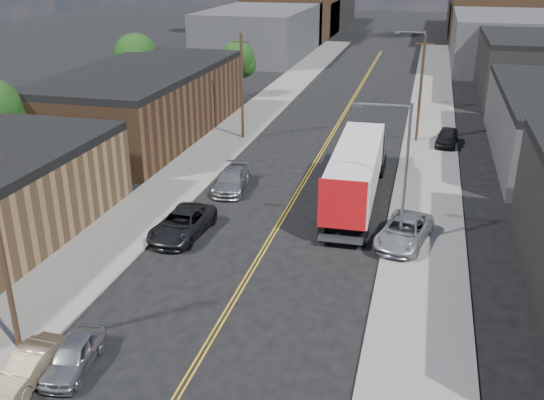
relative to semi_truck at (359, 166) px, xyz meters
The scene contains 26 objects.
ground 28.27m from the semi_truck, 99.20° to the left, with size 260.00×260.00×0.00m, color black.
centerline 13.79m from the semi_truck, 109.38° to the left, with size 0.32×120.00×0.01m, color gold.
sidewalk_left 19.12m from the semi_truck, 137.58° to the left, with size 5.00×140.00×0.15m, color slate.
sidewalk_right 13.95m from the semi_truck, 68.65° to the left, with size 5.00×140.00×0.15m, color slate.
warehouse_brown 25.41m from the semi_truck, 152.34° to the left, with size 12.00×26.00×6.60m.
industrial_right_c 43.49m from the semi_truck, 66.26° to the left, with size 14.00×22.00×7.60m.
skyline_left_a 67.42m from the semi_truck, 111.32° to the left, with size 16.00×30.00×8.00m, color #333436.
skyline_right_a 64.69m from the semi_truck, 76.13° to the left, with size 16.00×30.00×8.00m, color #333436.
skyline_left_b 91.18m from the semi_truck, 105.59° to the left, with size 16.00×26.00×10.00m, color #503420.
skyline_right_b 89.18m from the semi_truck, 79.99° to the left, with size 16.00×26.00×10.00m, color #503420.
skyline_left_c 110.54m from the semi_truck, 102.81° to the left, with size 16.00×40.00×7.00m, color black.
skyline_right_c 108.90m from the semi_truck, 81.82° to the left, with size 16.00×40.00×7.00m, color black.
streetlight_near 8.33m from the semi_truck, 66.75° to the right, with size 3.39×0.25×9.00m.
streetlight_far 28.10m from the semi_truck, 83.64° to the left, with size 3.39×0.25×9.00m.
utility_pole_left_near 25.72m from the semi_truck, 119.76° to the right, with size 1.60×0.26×10.00m.
utility_pole_left_far 18.21m from the semi_truck, 134.80° to the left, with size 1.60×0.26×10.00m.
utility_pole_right 16.42m from the semi_truck, 76.81° to the left, with size 1.60×0.26×10.00m.
tree_left_mid 36.56m from the semi_truck, 141.29° to the left, with size 5.10×5.04×8.37m.
tree_left_far 35.09m from the semi_truck, 121.76° to the left, with size 4.35×4.20×6.97m.
semi_truck is the anchor object (origin of this frame).
car_left_a 24.79m from the semi_truck, 112.60° to the right, with size 1.67×4.15×1.41m, color #939598.
car_left_b 26.37m from the semi_truck, 114.48° to the right, with size 1.44×4.14×1.37m, color #8F7A5D.
car_left_c 13.68m from the semi_truck, 137.76° to the right, with size 2.74×5.95×1.65m, color black.
car_left_d 9.68m from the semi_truck, behind, with size 2.20×5.41×1.57m, color gray.
car_right_lot_a 8.10m from the semi_truck, 62.17° to the right, with size 2.64×5.74×1.59m, color #ACAFB2.
car_right_lot_c 16.48m from the semi_truck, 66.66° to the left, with size 1.85×4.59×1.56m, color black.
Camera 1 is at (8.73, -9.46, 16.85)m, focal length 40.00 mm.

